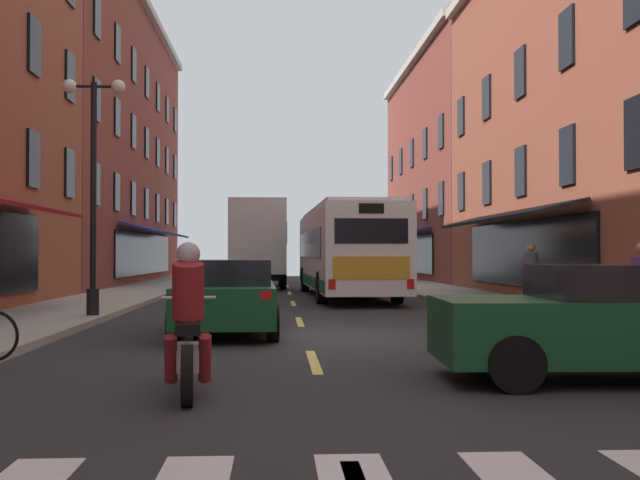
# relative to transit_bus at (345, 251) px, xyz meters

# --- Properties ---
(ground_plane) EXTENTS (34.80, 80.00, 0.10)m
(ground_plane) POSITION_rel_transit_bus_xyz_m (-1.94, -13.04, -1.71)
(ground_plane) COLOR #28282B
(lane_centre_dashes) EXTENTS (0.14, 73.90, 0.01)m
(lane_centre_dashes) POSITION_rel_transit_bus_xyz_m (-1.94, -13.29, -1.66)
(lane_centre_dashes) COLOR #DBCC4C
(lane_centre_dashes) RESTS_ON ground
(sidewalk_right) EXTENTS (3.00, 80.00, 0.14)m
(sidewalk_right) POSITION_rel_transit_bus_xyz_m (3.96, -13.04, -1.59)
(sidewalk_right) COLOR #A39E93
(sidewalk_right) RESTS_ON ground
(transit_bus) EXTENTS (2.89, 12.57, 3.16)m
(transit_bus) POSITION_rel_transit_bus_xyz_m (0.00, 0.00, 0.00)
(transit_bus) COLOR white
(transit_bus) RESTS_ON ground
(box_truck) EXTENTS (2.56, 7.20, 3.86)m
(box_truck) POSITION_rel_transit_bus_xyz_m (-3.27, 7.53, 0.33)
(box_truck) COLOR black
(box_truck) RESTS_ON ground
(sedan_near) EXTENTS (2.03, 4.52, 1.42)m
(sedan_near) POSITION_rel_transit_bus_xyz_m (-3.42, -12.53, -0.93)
(sedan_near) COLOR #144723
(sedan_near) RESTS_ON ground
(sedan_mid) EXTENTS (4.74, 2.11, 1.40)m
(sedan_mid) POSITION_rel_transit_bus_xyz_m (1.86, -18.37, -0.94)
(sedan_mid) COLOR #144723
(sedan_mid) RESTS_ON ground
(sedan_far) EXTENTS (2.06, 4.60, 1.41)m
(sedan_far) POSITION_rel_transit_bus_xyz_m (-3.13, 19.64, -0.94)
(sedan_far) COLOR navy
(sedan_far) RESTS_ON ground
(motorcycle_rider) EXTENTS (0.64, 2.07, 1.66)m
(motorcycle_rider) POSITION_rel_transit_bus_xyz_m (-3.43, -19.03, -0.95)
(motorcycle_rider) COLOR black
(motorcycle_rider) RESTS_ON ground
(pedestrian_far) EXTENTS (0.36, 0.36, 1.67)m
(pedestrian_far) POSITION_rel_transit_bus_xyz_m (4.36, -7.19, -0.66)
(pedestrian_far) COLOR #66387F
(pedestrian_far) RESTS_ON sidewalk_right
(street_lamp_twin) EXTENTS (1.42, 0.32, 5.39)m
(street_lamp_twin) POSITION_rel_transit_bus_xyz_m (-6.64, -9.64, 1.46)
(street_lamp_twin) COLOR black
(street_lamp_twin) RESTS_ON sidewalk_left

